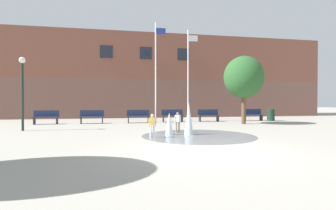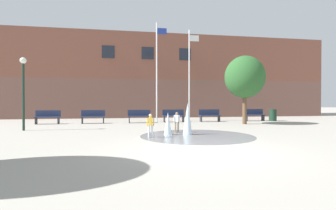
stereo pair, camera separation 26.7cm
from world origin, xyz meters
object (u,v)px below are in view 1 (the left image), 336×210
at_px(park_bench_far_right, 252,115).
at_px(child_with_pink_shirt, 152,124).
at_px(park_bench_under_right_flagpole, 173,115).
at_px(park_bench_near_trashcan, 208,115).
at_px(park_bench_far_left, 46,117).
at_px(trash_can, 271,115).
at_px(flagpole_left, 156,69).
at_px(child_in_fountain, 178,121).
at_px(street_tree_near_building, 244,77).
at_px(park_bench_under_left_flagpole, 92,116).
at_px(park_bench_center, 138,116).
at_px(lamp_post_left_lane, 22,82).
at_px(flagpole_right, 188,73).

xyz_separation_m(park_bench_far_right, child_with_pink_shirt, (-8.96, -7.94, 0.10)).
bearing_deg(park_bench_under_right_flagpole, park_bench_near_trashcan, -2.99).
height_order(park_bench_far_left, trash_can, park_bench_far_left).
distance_m(park_bench_near_trashcan, flagpole_left, 5.20).
bearing_deg(park_bench_under_right_flagpole, child_in_fountain, -100.00).
bearing_deg(street_tree_near_building, park_bench_far_left, 169.62).
height_order(park_bench_under_left_flagpole, trash_can, park_bench_under_left_flagpole).
bearing_deg(park_bench_near_trashcan, park_bench_center, -179.18).
xyz_separation_m(park_bench_far_left, park_bench_near_trashcan, (11.31, 0.02, 0.00)).
relative_size(child_in_fountain, flagpole_left, 0.13).
distance_m(park_bench_under_left_flagpole, park_bench_under_right_flagpole, 5.67).
xyz_separation_m(lamp_post_left_lane, trash_can, (16.49, 3.74, -2.03)).
bearing_deg(child_in_fountain, park_bench_far_right, -92.67).
height_order(park_bench_under_left_flagpole, flagpole_right, flagpole_right).
xyz_separation_m(park_bench_center, child_in_fountain, (1.39, -6.15, 0.10)).
distance_m(park_bench_far_right, child_in_fountain, 9.86).
height_order(park_bench_under_right_flagpole, child_in_fountain, child_in_fountain).
bearing_deg(flagpole_left, child_in_fountain, -89.85).
relative_size(child_in_fountain, flagpole_right, 0.14).
distance_m(lamp_post_left_lane, street_tree_near_building, 13.17).
xyz_separation_m(park_bench_under_left_flagpole, park_bench_under_right_flagpole, (5.66, 0.20, 0.00)).
relative_size(child_in_fountain, street_tree_near_building, 0.22).
distance_m(park_bench_far_right, child_with_pink_shirt, 11.97).
bearing_deg(park_bench_under_right_flagpole, park_bench_center, -175.07).
distance_m(park_bench_far_left, street_tree_near_building, 13.38).
relative_size(park_bench_under_right_flagpole, child_in_fountain, 1.62).
height_order(park_bench_under_left_flagpole, child_in_fountain, child_in_fountain).
xyz_separation_m(park_bench_far_left, lamp_post_left_lane, (-0.16, -3.91, 2.00)).
height_order(park_bench_under_right_flagpole, lamp_post_left_lane, lamp_post_left_lane).
bearing_deg(park_bench_far_right, flagpole_left, 176.41).
distance_m(park_bench_under_left_flagpole, lamp_post_left_lane, 5.34).
bearing_deg(park_bench_far_left, park_bench_near_trashcan, 0.10).
distance_m(flagpole_left, street_tree_near_building, 6.29).
xyz_separation_m(flagpole_right, street_tree_near_building, (2.97, -3.02, -0.58)).
height_order(child_with_pink_shirt, flagpole_right, flagpole_right).
bearing_deg(park_bench_far_left, flagpole_left, 5.05).
xyz_separation_m(flagpole_left, lamp_post_left_lane, (-7.61, -4.57, -1.43)).
xyz_separation_m(child_with_pink_shirt, lamp_post_left_lane, (-6.17, 3.84, 1.90)).
xyz_separation_m(park_bench_center, lamp_post_left_lane, (-6.24, -3.86, 2.00)).
bearing_deg(park_bench_center, trash_can, -0.65).
height_order(park_bench_far_right, child_in_fountain, child_in_fountain).
bearing_deg(lamp_post_left_lane, flagpole_left, 31.00).
distance_m(trash_can, street_tree_near_building, 4.86).
height_order(park_bench_under_right_flagpole, trash_can, park_bench_under_right_flagpole).
relative_size(flagpole_left, trash_can, 8.15).
xyz_separation_m(park_bench_far_right, flagpole_left, (-7.52, 0.47, 3.43)).
distance_m(lamp_post_left_lane, trash_can, 17.03).
bearing_deg(child_in_fountain, park_bench_far_left, 7.23).
xyz_separation_m(park_bench_under_right_flagpole, child_with_pink_shirt, (-2.58, -7.92, 0.10)).
xyz_separation_m(park_bench_center, park_bench_near_trashcan, (5.23, 0.08, 0.00)).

